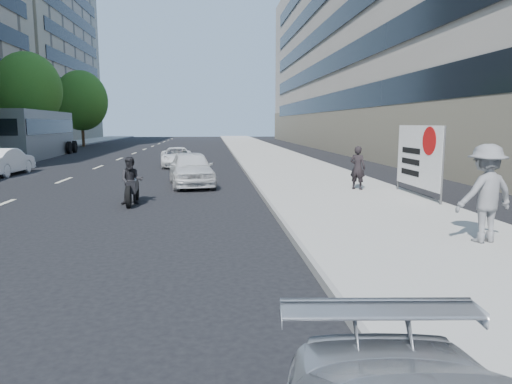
{
  "coord_description": "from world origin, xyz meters",
  "views": [
    {
      "loc": [
        -0.2,
        -6.05,
        2.4
      ],
      "look_at": [
        0.71,
        3.22,
        1.0
      ],
      "focal_mm": 32.0,
      "sensor_mm": 36.0,
      "label": 1
    }
  ],
  "objects": [
    {
      "name": "ground",
      "position": [
        0.0,
        0.0,
        0.0
      ],
      "size": [
        160.0,
        160.0,
        0.0
      ],
      "primitive_type": "plane",
      "color": "black",
      "rests_on": "ground"
    },
    {
      "name": "near_sidewalk",
      "position": [
        4.0,
        20.0,
        0.07
      ],
      "size": [
        5.0,
        120.0,
        0.15
      ],
      "primitive_type": "cube",
      "color": "#9B9791",
      "rests_on": "ground"
    },
    {
      "name": "near_building",
      "position": [
        17.0,
        32.0,
        10.0
      ],
      "size": [
        14.0,
        70.0,
        20.0
      ],
      "primitive_type": "cube",
      "color": "gray",
      "rests_on": "ground"
    },
    {
      "name": "tree_far_d",
      "position": [
        -13.7,
        30.0,
        4.89
      ],
      "size": [
        4.8,
        4.8,
        7.65
      ],
      "color": "#382616",
      "rests_on": "ground"
    },
    {
      "name": "tree_far_e",
      "position": [
        -13.7,
        44.0,
        4.78
      ],
      "size": [
        5.4,
        5.4,
        7.89
      ],
      "color": "#382616",
      "rests_on": "ground"
    },
    {
      "name": "jogger",
      "position": [
        4.98,
        2.05,
        1.09
      ],
      "size": [
        1.33,
        0.92,
        1.88
      ],
      "primitive_type": "imported",
      "rotation": [
        0.0,
        0.0,
        3.34
      ],
      "color": "slate",
      "rests_on": "near_sidewalk"
    },
    {
      "name": "pedestrian_woman",
      "position": [
        4.8,
        9.15,
        0.9
      ],
      "size": [
        0.65,
        0.63,
        1.5
      ],
      "primitive_type": "imported",
      "rotation": [
        0.0,
        0.0,
        2.43
      ],
      "color": "black",
      "rests_on": "near_sidewalk"
    },
    {
      "name": "protest_banner",
      "position": [
        6.18,
        7.5,
        1.4
      ],
      "size": [
        0.08,
        3.06,
        2.2
      ],
      "color": "#4C4C4C",
      "rests_on": "near_sidewalk"
    },
    {
      "name": "white_sedan_near",
      "position": [
        -1.0,
        11.81,
        0.67
      ],
      "size": [
        2.11,
        4.14,
        1.35
      ],
      "primitive_type": "imported",
      "rotation": [
        0.0,
        0.0,
        0.13
      ],
      "color": "silver",
      "rests_on": "ground"
    },
    {
      "name": "white_sedan_mid",
      "position": [
        -9.95,
        16.45,
        0.64
      ],
      "size": [
        1.45,
        3.89,
        1.27
      ],
      "primitive_type": "imported",
      "rotation": [
        0.0,
        0.0,
        3.11
      ],
      "color": "white",
      "rests_on": "ground"
    },
    {
      "name": "white_sedan_far",
      "position": [
        -2.13,
        19.89,
        0.54
      ],
      "size": [
        2.21,
        4.05,
        1.08
      ],
      "primitive_type": "imported",
      "rotation": [
        0.0,
        0.0,
        0.11
      ],
      "color": "white",
      "rests_on": "ground"
    },
    {
      "name": "motorcycle",
      "position": [
        -2.59,
        7.77,
        0.64
      ],
      "size": [
        0.73,
        2.05,
        1.42
      ],
      "rotation": [
        0.0,
        0.0,
        0.08
      ],
      "color": "black",
      "rests_on": "ground"
    },
    {
      "name": "bus",
      "position": [
        -12.82,
        28.38,
        1.64
      ],
      "size": [
        3.3,
        12.19,
        3.3
      ],
      "rotation": [
        0.0,
        0.0,
        0.06
      ],
      "color": "slate",
      "rests_on": "ground"
    }
  ]
}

